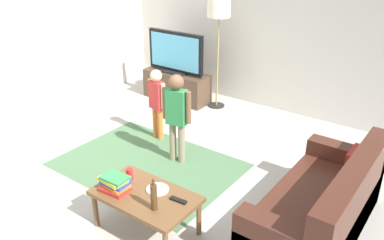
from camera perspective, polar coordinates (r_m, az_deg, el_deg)
name	(u,v)px	position (r m, az deg, el deg)	size (l,w,h in m)	color
ground	(161,189)	(4.72, -4.38, -9.68)	(7.80, 7.80, 0.00)	#B2ADA3
wall_back	(283,28)	(6.59, 12.77, 12.67)	(6.00, 0.12, 2.70)	silver
area_rug	(148,164)	(5.18, -6.24, -6.29)	(2.20, 1.60, 0.01)	#4C724C
tv_stand	(177,86)	(7.09, -2.16, 4.80)	(1.20, 0.44, 0.50)	#4C3828
tv	(176,53)	(6.90, -2.35, 9.48)	(1.10, 0.28, 0.71)	black
couch	(324,210)	(4.10, 18.26, -12.06)	(0.80, 1.80, 0.86)	#472319
floor_lamp	(219,14)	(6.46, 3.82, 14.74)	(0.36, 0.36, 1.78)	#262626
child_near_tv	(157,98)	(5.58, -5.01, 3.12)	(0.34, 0.16, 1.02)	orange
child_center	(177,111)	(4.93, -2.19, 1.31)	(0.39, 0.19, 1.17)	gray
coffee_table	(146,198)	(3.94, -6.61, -10.99)	(1.00, 0.60, 0.42)	brown
book_stack	(115,183)	(3.96, -10.87, -8.81)	(0.29, 0.23, 0.16)	red
bottle	(154,197)	(3.64, -5.43, -10.77)	(0.06, 0.06, 0.32)	#4C3319
tv_remote	(178,200)	(3.79, -1.96, -11.30)	(0.17, 0.05, 0.02)	black
soda_can	(130,174)	(4.11, -8.85, -7.60)	(0.07, 0.07, 0.12)	red
plate	(158,189)	(3.95, -4.91, -9.78)	(0.22, 0.22, 0.02)	white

